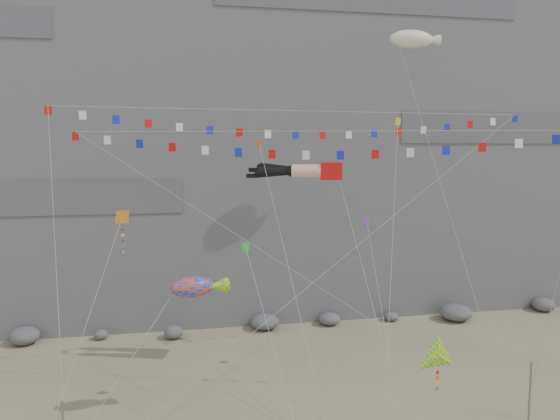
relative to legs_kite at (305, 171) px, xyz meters
name	(u,v)px	position (x,y,z in m)	size (l,w,h in m)	color
cliff	(242,67)	(-1.41, 24.14, 10.56)	(80.00, 28.00, 50.00)	slate
talus_boulders	(265,322)	(-1.41, 9.14, -13.84)	(60.00, 3.00, 1.20)	#5B5B60
anchor_pole_right	(530,396)	(10.43, -11.21, -12.40)	(0.12, 0.12, 4.09)	gray
legs_kite	(305,171)	(0.00, 0.00, 0.00)	(6.90, 18.64, 21.67)	red
flag_banner_upper	(309,111)	(0.30, 0.14, 4.17)	(33.94, 13.36, 26.52)	red
flag_banner_lower	(324,131)	(-0.02, -4.82, 2.62)	(30.46, 9.73, 20.98)	red
harlequin_kite	(122,218)	(-12.11, -5.06, -2.43)	(4.81, 8.31, 14.65)	red
fish_windsock	(193,287)	(-8.18, -6.07, -6.45)	(9.20, 7.73, 12.56)	#E73D0B
delta_kite	(438,357)	(4.13, -12.35, -9.15)	(5.21, 4.07, 7.54)	yellow
blimp_windsock	(412,40)	(9.65, 4.15, 10.15)	(4.43, 14.60, 28.21)	beige
small_kite_a	(260,149)	(-3.15, 0.26, 1.56)	(2.22, 15.26, 21.93)	#DA4712
small_kite_b	(368,226)	(3.94, -2.11, -3.73)	(2.49, 12.09, 15.83)	purple
small_kite_c	(246,250)	(-4.93, -5.52, -4.48)	(2.49, 10.65, 14.33)	green
small_kite_d	(398,126)	(7.18, 0.72, 3.20)	(8.08, 17.06, 25.43)	yellow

